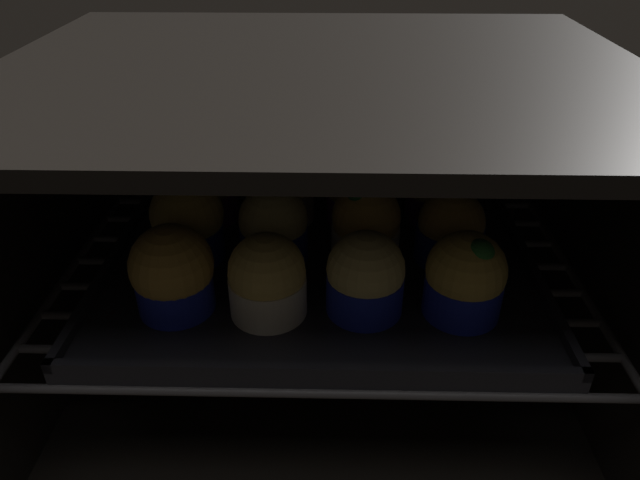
% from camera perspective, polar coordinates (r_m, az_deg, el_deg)
% --- Properties ---
extents(oven_cavity, '(0.59, 0.47, 0.37)m').
position_cam_1_polar(oven_cavity, '(0.65, 0.11, 2.19)').
color(oven_cavity, black).
rests_on(oven_cavity, ground).
extents(oven_rack, '(0.55, 0.42, 0.01)m').
position_cam_1_polar(oven_rack, '(0.64, 0.03, -2.37)').
color(oven_rack, '#4C494C').
rests_on(oven_rack, oven_cavity).
extents(baking_tray, '(0.44, 0.35, 0.02)m').
position_cam_1_polar(baking_tray, '(0.62, -0.00, -2.20)').
color(baking_tray, black).
rests_on(baking_tray, oven_rack).
extents(muffin_row0_col0, '(0.08, 0.08, 0.09)m').
position_cam_1_polar(muffin_row0_col0, '(0.54, -14.33, -3.19)').
color(muffin_row0_col0, '#1928B7').
rests_on(muffin_row0_col0, baking_tray).
extents(muffin_row0_col1, '(0.07, 0.07, 0.08)m').
position_cam_1_polar(muffin_row0_col1, '(0.52, -5.23, -3.89)').
color(muffin_row0_col1, silver).
rests_on(muffin_row0_col1, baking_tray).
extents(muffin_row0_col2, '(0.07, 0.07, 0.08)m').
position_cam_1_polar(muffin_row0_col2, '(0.53, 4.49, -3.69)').
color(muffin_row0_col2, '#1928B7').
rests_on(muffin_row0_col2, baking_tray).
extents(muffin_row0_col3, '(0.07, 0.07, 0.08)m').
position_cam_1_polar(muffin_row0_col3, '(0.54, 14.12, -3.68)').
color(muffin_row0_col3, '#1928B7').
rests_on(muffin_row0_col3, baking_tray).
extents(muffin_row1_col0, '(0.08, 0.08, 0.09)m').
position_cam_1_polar(muffin_row1_col0, '(0.61, -12.89, 1.72)').
color(muffin_row1_col0, '#1928B7').
rests_on(muffin_row1_col0, baking_tray).
extents(muffin_row1_col1, '(0.07, 0.07, 0.08)m').
position_cam_1_polar(muffin_row1_col1, '(0.60, -4.61, 1.33)').
color(muffin_row1_col1, '#1928B7').
rests_on(muffin_row1_col1, baking_tray).
extents(muffin_row1_col2, '(0.07, 0.07, 0.09)m').
position_cam_1_polar(muffin_row1_col2, '(0.60, 4.54, 1.46)').
color(muffin_row1_col2, silver).
rests_on(muffin_row1_col2, baking_tray).
extents(muffin_row1_col3, '(0.07, 0.07, 0.08)m').
position_cam_1_polar(muffin_row1_col3, '(0.61, 12.73, 1.02)').
color(muffin_row1_col3, '#1928B7').
rests_on(muffin_row1_col3, baking_tray).
extents(muffin_row2_col0, '(0.08, 0.08, 0.09)m').
position_cam_1_polar(muffin_row2_col0, '(0.69, -11.12, 5.34)').
color(muffin_row2_col0, '#7A238C').
rests_on(muffin_row2_col0, baking_tray).
extents(muffin_row2_col1, '(0.07, 0.07, 0.08)m').
position_cam_1_polar(muffin_row2_col1, '(0.67, -3.64, 4.96)').
color(muffin_row2_col1, silver).
rests_on(muffin_row2_col1, baking_tray).
extents(muffin_row2_col2, '(0.07, 0.07, 0.08)m').
position_cam_1_polar(muffin_row2_col2, '(0.67, 3.69, 4.84)').
color(muffin_row2_col2, '#7A238C').
rests_on(muffin_row2_col2, baking_tray).
extents(muffin_row2_col3, '(0.08, 0.08, 0.09)m').
position_cam_1_polar(muffin_row2_col3, '(0.69, 11.52, 5.14)').
color(muffin_row2_col3, '#7A238C').
rests_on(muffin_row2_col3, baking_tray).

